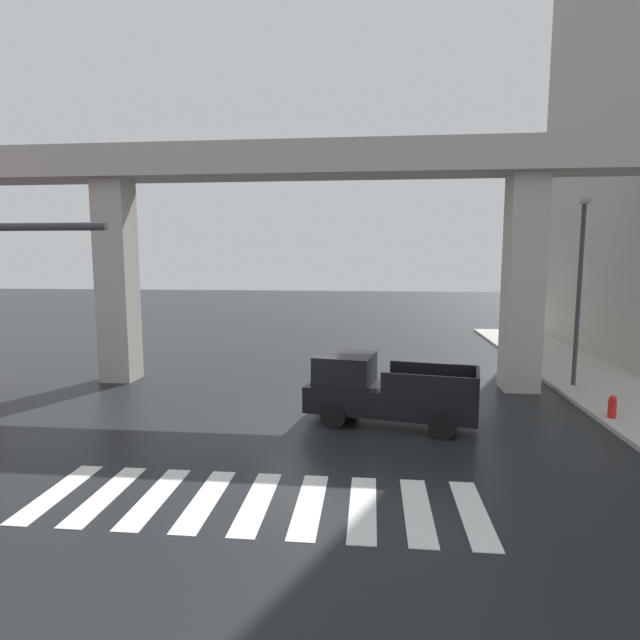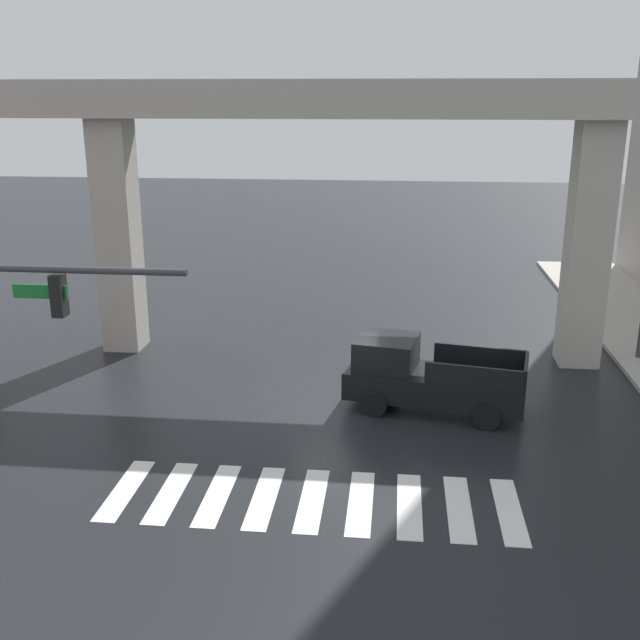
# 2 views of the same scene
# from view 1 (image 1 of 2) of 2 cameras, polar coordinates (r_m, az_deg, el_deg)

# --- Properties ---
(ground_plane) EXTENTS (120.00, 120.00, 0.00)m
(ground_plane) POSITION_cam_1_polar(r_m,az_deg,el_deg) (16.59, -2.61, -10.78)
(ground_plane) COLOR black
(crosswalk_stripes) EXTENTS (9.35, 2.80, 0.01)m
(crosswalk_stripes) POSITION_cam_1_polar(r_m,az_deg,el_deg) (11.37, -7.05, -19.51)
(crosswalk_stripes) COLOR silver
(crosswalk_stripes) RESTS_ON ground
(elevated_overpass) EXTENTS (57.35, 2.13, 9.30)m
(elevated_overpass) POSITION_cam_1_polar(r_m,az_deg,el_deg) (20.23, -0.91, 15.29)
(elevated_overpass) COLOR #ADA89E
(elevated_overpass) RESTS_ON ground
(pickup_truck) EXTENTS (5.37, 2.83, 2.08)m
(pickup_truck) POSITION_cam_1_polar(r_m,az_deg,el_deg) (15.92, 6.87, -7.88)
(pickup_truck) COLOR black
(pickup_truck) RESTS_ON ground
(street_lamp_mid_block) EXTENTS (0.44, 0.70, 7.24)m
(street_lamp_mid_block) POSITION_cam_1_polar(r_m,az_deg,el_deg) (21.69, 27.01, 4.93)
(street_lamp_mid_block) COLOR #38383D
(street_lamp_mid_block) RESTS_ON ground
(fire_hydrant) EXTENTS (0.24, 0.24, 0.85)m
(fire_hydrant) POSITION_cam_1_polar(r_m,az_deg,el_deg) (18.33, 29.78, -8.58)
(fire_hydrant) COLOR red
(fire_hydrant) RESTS_ON ground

